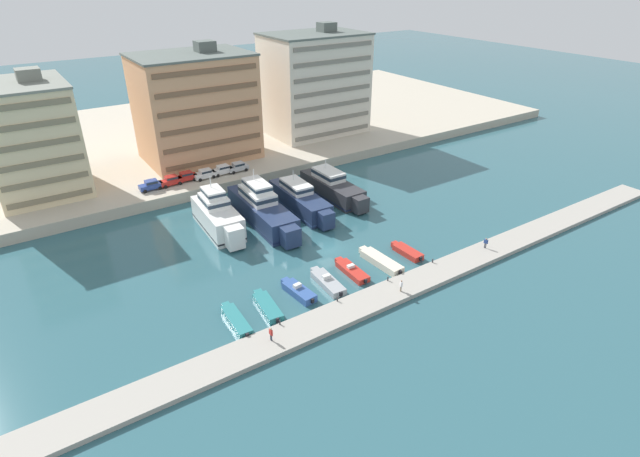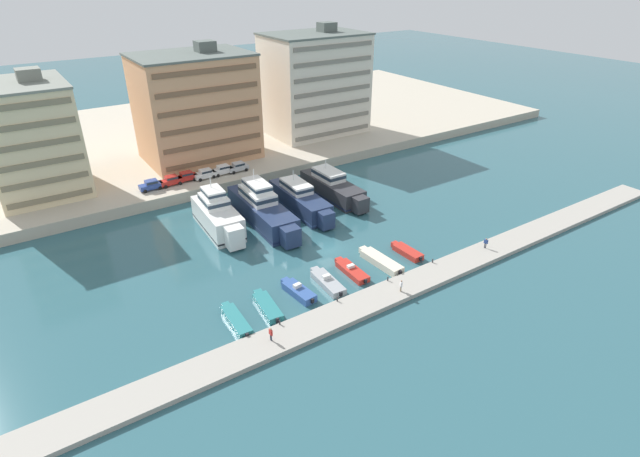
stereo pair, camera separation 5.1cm
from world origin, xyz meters
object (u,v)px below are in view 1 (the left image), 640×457
object	(u,v)px
motorboat_teal_left	(267,306)
motorboat_red_mid_right	(407,252)
yacht_white_far_left	(218,216)
car_red_left	(171,180)
yacht_navy_mid_left	(300,200)
pedestrian_mid_deck	(401,285)
motorboat_grey_center_left	(327,282)
car_white_center	(222,170)
motorboat_blue_mid_left	(298,291)
pedestrian_far_side	(271,333)
motorboat_red_center	(352,271)
pedestrian_near_edge	(486,242)
car_silver_center_right	(238,167)
yacht_navy_left	(262,208)
car_blue_far_left	(151,185)
motorboat_cream_center_right	(381,261)
yacht_charcoal_center_left	(332,187)
car_white_center_left	(205,174)
car_red_mid_left	(186,176)

from	to	relation	value
motorboat_teal_left	motorboat_red_mid_right	bearing A→B (deg)	0.62
yacht_white_far_left	car_red_left	bearing A→B (deg)	95.33
yacht_navy_mid_left	pedestrian_mid_deck	world-z (taller)	yacht_navy_mid_left
motorboat_grey_center_left	car_white_center	bearing A→B (deg)	86.18
motorboat_blue_mid_left	car_red_left	bearing A→B (deg)	94.37
motorboat_blue_mid_left	pedestrian_far_side	world-z (taller)	pedestrian_far_side
motorboat_red_center	pedestrian_near_edge	xyz separation A→B (m)	(20.02, -6.21, 1.15)
motorboat_grey_center_left	pedestrian_far_side	bearing A→B (deg)	-152.15
yacht_white_far_left	pedestrian_far_side	distance (m)	29.34
motorboat_teal_left	pedestrian_mid_deck	distance (m)	17.21
car_white_center	pedestrian_far_side	bearing A→B (deg)	-107.58
pedestrian_near_edge	car_silver_center_right	bearing A→B (deg)	112.46
car_silver_center_right	yacht_navy_left	bearing A→B (deg)	-103.30
motorboat_red_center	car_blue_far_left	xyz separation A→B (m)	(-15.42, 39.30, 2.54)
motorboat_cream_center_right	car_silver_center_right	distance (m)	39.51
yacht_white_far_left	pedestrian_far_side	bearing A→B (deg)	-102.07
yacht_navy_left	car_blue_far_left	bearing A→B (deg)	124.06
yacht_white_far_left	motorboat_red_center	distance (m)	24.25
yacht_charcoal_center_left	car_white_center	bearing A→B (deg)	130.40
car_blue_far_left	car_white_center_left	world-z (taller)	same
yacht_navy_left	pedestrian_far_side	xyz separation A→B (m)	(-13.38, -27.53, -0.75)
yacht_navy_mid_left	car_white_center_left	xyz separation A→B (m)	(-9.99, 17.88, 1.04)
motorboat_cream_center_right	car_white_center	world-z (taller)	car_white_center
car_blue_far_left	motorboat_red_center	bearing A→B (deg)	-68.57
yacht_white_far_left	pedestrian_near_edge	xyz separation A→B (m)	(30.16, -28.13, -0.94)
yacht_navy_left	motorboat_teal_left	xyz separation A→B (m)	(-10.63, -21.44, -2.01)
pedestrian_near_edge	car_red_mid_left	bearing A→B (deg)	122.11
yacht_charcoal_center_left	car_white_center_left	distance (m)	24.23
yacht_white_far_left	motorboat_teal_left	distance (m)	22.94
car_white_center	pedestrian_near_edge	world-z (taller)	car_white_center
yacht_navy_left	yacht_charcoal_center_left	distance (m)	15.40
motorboat_teal_left	car_red_left	distance (m)	40.15
motorboat_cream_center_right	car_silver_center_right	xyz separation A→B (m)	(-3.47, 39.29, 2.45)
pedestrian_mid_deck	yacht_navy_mid_left	bearing A→B (deg)	85.09
yacht_charcoal_center_left	motorboat_grey_center_left	world-z (taller)	yacht_charcoal_center_left
motorboat_grey_center_left	car_white_center	world-z (taller)	car_white_center
yacht_white_far_left	yacht_charcoal_center_left	xyz separation A→B (m)	(22.55, 0.56, -0.59)
car_white_center_left	car_silver_center_right	world-z (taller)	same
motorboat_red_mid_right	car_blue_far_left	xyz separation A→B (m)	(-25.30, 39.71, 2.54)
yacht_navy_mid_left	car_red_mid_left	size ratio (longest dim) A/B	4.44
motorboat_grey_center_left	car_white_center	xyz separation A→B (m)	(2.64, 39.58, 2.51)
yacht_navy_mid_left	car_blue_far_left	size ratio (longest dim) A/B	4.45
car_blue_far_left	pedestrian_near_edge	xyz separation A→B (m)	(35.44, -45.51, -1.39)
motorboat_cream_center_right	motorboat_red_mid_right	bearing A→B (deg)	0.02
car_white_center_left	pedestrian_far_side	size ratio (longest dim) A/B	2.38
yacht_navy_left	motorboat_red_mid_right	world-z (taller)	yacht_navy_left
motorboat_cream_center_right	car_blue_far_left	xyz separation A→B (m)	(-20.28, 39.71, 2.45)
yacht_navy_mid_left	car_blue_far_left	distance (m)	27.13
yacht_navy_left	motorboat_blue_mid_left	distance (m)	21.85
pedestrian_far_side	car_blue_far_left	bearing A→B (deg)	88.94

